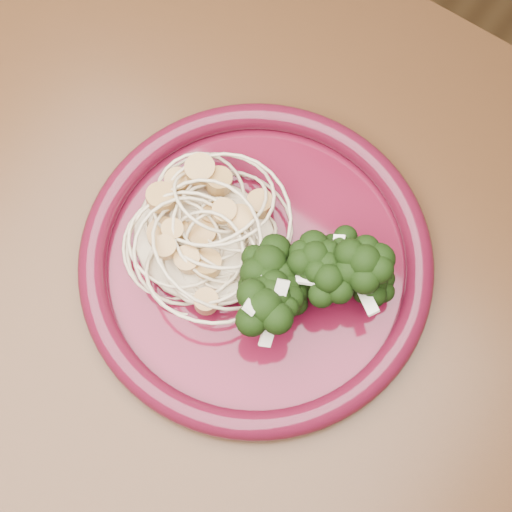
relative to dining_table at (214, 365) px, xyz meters
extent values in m
plane|color=brown|center=(0.00, 0.00, -0.65)|extent=(3.50, 3.50, 0.00)
cube|color=#472814|center=(0.00, 0.00, 0.08)|extent=(1.20, 0.80, 0.04)
cylinder|color=#472814|center=(-0.55, 0.35, -0.30)|extent=(0.06, 0.06, 0.71)
cylinder|color=#4D0B1B|center=(-0.01, 0.08, 0.10)|extent=(0.35, 0.35, 0.01)
torus|color=#4D0F1E|center=(-0.01, 0.08, 0.11)|extent=(0.35, 0.35, 0.02)
ellipsoid|color=beige|center=(-0.05, 0.07, 0.12)|extent=(0.15, 0.14, 0.03)
ellipsoid|color=black|center=(0.05, 0.09, 0.13)|extent=(0.12, 0.17, 0.05)
camera|label=1|loc=(0.11, -0.09, 0.67)|focal=50.00mm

